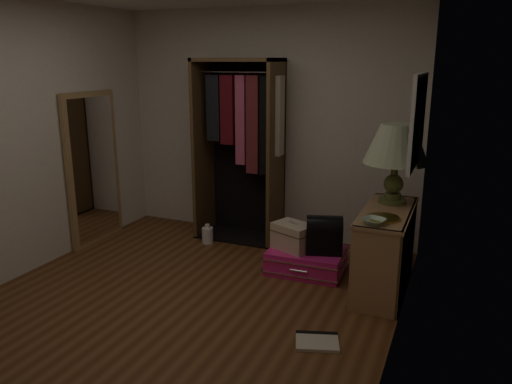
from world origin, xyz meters
TOP-DOWN VIEW (x-y plane):
  - ground at (0.00, 0.00)m, footprint 4.00×4.00m
  - room_walls at (0.08, 0.04)m, footprint 3.52×4.02m
  - console_bookshelf at (1.54, 1.04)m, footprint 0.42×1.12m
  - open_wardrobe at (-0.21, 1.77)m, footprint 1.00×0.50m
  - floor_mirror at (-1.70, 1.00)m, footprint 0.06×0.80m
  - pink_suitcase at (0.78, 1.09)m, footprint 0.76×0.56m
  - train_case at (0.65, 1.06)m, footprint 0.46×0.39m
  - black_bag at (0.95, 1.10)m, footprint 0.39×0.31m
  - table_lamp at (1.54, 1.26)m, footprint 0.74×0.74m
  - brass_tray at (1.54, 0.74)m, footprint 0.33×0.33m
  - ceramic_bowl at (1.49, 0.57)m, footprint 0.24×0.24m
  - white_jug at (-0.50, 1.41)m, footprint 0.15×0.15m
  - floor_book at (1.24, -0.10)m, footprint 0.38×0.34m

SIDE VIEW (x-z plane):
  - ground at x=0.00m, z-range 0.00..0.00m
  - floor_book at x=1.24m, z-range 0.00..0.03m
  - white_jug at x=-0.50m, z-range -0.02..0.21m
  - pink_suitcase at x=0.78m, z-range 0.00..0.23m
  - train_case at x=0.65m, z-range 0.22..0.50m
  - console_bookshelf at x=1.54m, z-range 0.02..0.77m
  - black_bag at x=0.95m, z-range 0.23..0.60m
  - brass_tray at x=1.54m, z-range 0.75..0.77m
  - ceramic_bowl at x=1.49m, z-range 0.75..0.80m
  - floor_mirror at x=-1.70m, z-range 0.00..1.70m
  - open_wardrobe at x=-0.21m, z-range 0.19..2.24m
  - table_lamp at x=1.54m, z-range 0.92..1.65m
  - room_walls at x=0.08m, z-range 0.20..2.80m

